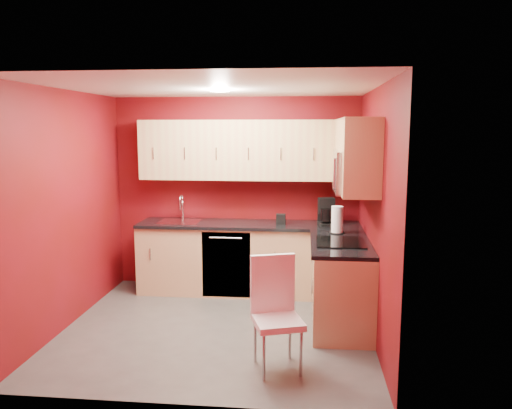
% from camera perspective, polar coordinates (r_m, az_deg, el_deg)
% --- Properties ---
extents(floor, '(3.20, 3.20, 0.00)m').
position_cam_1_polar(floor, '(5.47, -4.41, -13.86)').
color(floor, '#4D4A48').
rests_on(floor, ground).
extents(ceiling, '(3.20, 3.20, 0.00)m').
position_cam_1_polar(ceiling, '(5.07, -4.75, 13.24)').
color(ceiling, white).
rests_on(ceiling, wall_back).
extents(wall_back, '(3.20, 0.00, 3.20)m').
position_cam_1_polar(wall_back, '(6.59, -2.24, 1.31)').
color(wall_back, maroon).
rests_on(wall_back, floor).
extents(wall_front, '(3.20, 0.00, 3.20)m').
position_cam_1_polar(wall_front, '(3.69, -8.75, -4.67)').
color(wall_front, maroon).
rests_on(wall_front, floor).
extents(wall_left, '(0.00, 3.00, 3.00)m').
position_cam_1_polar(wall_left, '(5.63, -20.80, -0.51)').
color(wall_left, maroon).
rests_on(wall_left, floor).
extents(wall_right, '(0.00, 3.00, 3.00)m').
position_cam_1_polar(wall_right, '(5.09, 13.45, -1.12)').
color(wall_right, maroon).
rests_on(wall_right, floor).
extents(base_cabinets_back, '(2.80, 0.60, 0.87)m').
position_cam_1_polar(base_cabinets_back, '(6.43, -0.79, -6.27)').
color(base_cabinets_back, tan).
rests_on(base_cabinets_back, floor).
extents(base_cabinets_right, '(0.60, 1.30, 0.87)m').
position_cam_1_polar(base_cabinets_right, '(5.49, 9.66, -9.03)').
color(base_cabinets_right, tan).
rests_on(base_cabinets_right, floor).
extents(countertop_back, '(2.80, 0.63, 0.04)m').
position_cam_1_polar(countertop_back, '(6.31, -0.82, -2.32)').
color(countertop_back, black).
rests_on(countertop_back, base_cabinets_back).
extents(countertop_right, '(0.63, 1.27, 0.04)m').
position_cam_1_polar(countertop_right, '(5.36, 9.63, -4.44)').
color(countertop_right, black).
rests_on(countertop_right, base_cabinets_right).
extents(upper_cabinets_back, '(2.80, 0.35, 0.75)m').
position_cam_1_polar(upper_cabinets_back, '(6.34, -0.69, 6.25)').
color(upper_cabinets_back, '#D4B978').
rests_on(upper_cabinets_back, wall_back).
extents(upper_cabinets_right, '(0.35, 1.55, 0.75)m').
position_cam_1_polar(upper_cabinets_right, '(5.44, 11.24, 6.33)').
color(upper_cabinets_right, '#D4B978').
rests_on(upper_cabinets_right, wall_right).
extents(microwave, '(0.42, 0.76, 0.42)m').
position_cam_1_polar(microwave, '(5.21, 11.07, 3.73)').
color(microwave, silver).
rests_on(microwave, upper_cabinets_right).
extents(cooktop, '(0.50, 0.55, 0.01)m').
position_cam_1_polar(cooktop, '(5.32, 9.61, -4.26)').
color(cooktop, black).
rests_on(cooktop, countertop_right).
extents(sink, '(0.52, 0.42, 0.35)m').
position_cam_1_polar(sink, '(6.48, -8.73, -1.64)').
color(sink, silver).
rests_on(sink, countertop_back).
extents(dishwasher_front, '(0.60, 0.02, 0.82)m').
position_cam_1_polar(dishwasher_front, '(6.19, -3.42, -6.89)').
color(dishwasher_front, black).
rests_on(dishwasher_front, base_cabinets_back).
extents(downlight, '(0.20, 0.20, 0.01)m').
position_cam_1_polar(downlight, '(5.36, -4.15, 12.83)').
color(downlight, white).
rests_on(downlight, ceiling).
extents(coffee_maker, '(0.24, 0.30, 0.33)m').
position_cam_1_polar(coffee_maker, '(6.21, 8.16, -0.85)').
color(coffee_maker, black).
rests_on(coffee_maker, countertop_back).
extents(napkin_holder, '(0.12, 0.12, 0.13)m').
position_cam_1_polar(napkin_holder, '(6.24, 2.85, -1.68)').
color(napkin_holder, black).
rests_on(napkin_holder, countertop_back).
extents(paper_towel, '(0.20, 0.20, 0.31)m').
position_cam_1_polar(paper_towel, '(5.76, 9.26, -1.73)').
color(paper_towel, white).
rests_on(paper_towel, countertop_right).
extents(dining_chair, '(0.51, 0.52, 0.99)m').
position_cam_1_polar(dining_chair, '(4.42, 2.48, -12.53)').
color(dining_chair, white).
rests_on(dining_chair, floor).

